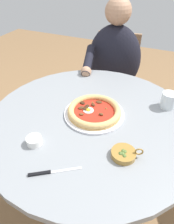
% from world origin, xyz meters
% --- Properties ---
extents(ground_plane, '(6.00, 6.00, 0.02)m').
position_xyz_m(ground_plane, '(0.00, 0.00, -0.01)').
color(ground_plane, olive).
extents(dining_table, '(1.00, 1.00, 0.72)m').
position_xyz_m(dining_table, '(0.00, 0.00, 0.56)').
color(dining_table, gray).
rests_on(dining_table, ground).
extents(pizza_on_plate, '(0.29, 0.29, 0.04)m').
position_xyz_m(pizza_on_plate, '(0.03, -0.01, 0.74)').
color(pizza_on_plate, white).
rests_on(pizza_on_plate, dining_table).
extents(water_glass, '(0.07, 0.07, 0.08)m').
position_xyz_m(water_glass, '(0.24, -0.32, 0.76)').
color(water_glass, silver).
rests_on(water_glass, dining_table).
extents(steak_knife, '(0.12, 0.17, 0.01)m').
position_xyz_m(steak_knife, '(-0.36, 0.02, 0.72)').
color(steak_knife, silver).
rests_on(steak_knife, dining_table).
extents(ramekin_capers, '(0.06, 0.06, 0.03)m').
position_xyz_m(ramekin_capers, '(-0.25, 0.15, 0.74)').
color(ramekin_capers, white).
rests_on(ramekin_capers, dining_table).
extents(olive_pan, '(0.10, 0.12, 0.05)m').
position_xyz_m(olive_pan, '(-0.17, -0.21, 0.74)').
color(olive_pan, olive).
rests_on(olive_pan, dining_table).
extents(diner_person, '(0.53, 0.42, 1.13)m').
position_xyz_m(diner_person, '(0.71, 0.11, 0.51)').
color(diner_person, '#282833').
rests_on(diner_person, ground).
extents(cafe_chair_diner, '(0.44, 0.44, 0.84)m').
position_xyz_m(cafe_chair_diner, '(0.85, 0.13, 0.51)').
color(cafe_chair_diner, '#957050').
rests_on(cafe_chair_diner, ground).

